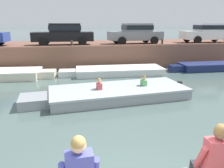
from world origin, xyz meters
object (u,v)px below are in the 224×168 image
at_px(boat_moored_west_cream, 2,74).
at_px(mooring_bollard_east, 162,42).
at_px(motorboat_passing, 113,93).
at_px(car_centre_grey, 136,33).
at_px(person_seated_right, 215,159).
at_px(car_left_inner_black, 64,33).
at_px(mooring_bollard_mid, 72,43).
at_px(boat_moored_central_white, 115,71).
at_px(boat_moored_east_navy, 207,67).
at_px(car_right_inner_white, 208,32).

xyz_separation_m(boat_moored_west_cream, mooring_bollard_east, (10.72, 1.65, 1.64)).
relative_size(motorboat_passing, car_centre_grey, 1.76).
height_order(motorboat_passing, person_seated_right, person_seated_right).
height_order(car_left_inner_black, mooring_bollard_east, car_left_inner_black).
height_order(boat_moored_west_cream, car_left_inner_black, car_left_inner_black).
height_order(car_centre_grey, mooring_bollard_mid, car_centre_grey).
xyz_separation_m(car_centre_grey, mooring_bollard_mid, (-4.88, -1.32, -0.61)).
bearing_deg(boat_moored_central_white, boat_moored_east_navy, 1.54).
xyz_separation_m(motorboat_passing, mooring_bollard_mid, (-1.67, 6.37, 1.66)).
bearing_deg(motorboat_passing, car_right_inner_white, 39.39).
distance_m(boat_moored_west_cream, mooring_bollard_east, 10.97).
relative_size(car_left_inner_black, person_seated_right, 4.46).
bearing_deg(car_left_inner_black, boat_moored_central_white, -44.01).
bearing_deg(motorboat_passing, boat_moored_west_cream, 141.16).
height_order(motorboat_passing, mooring_bollard_mid, mooring_bollard_mid).
xyz_separation_m(car_left_inner_black, car_right_inner_white, (11.56, -0.00, -0.00)).
xyz_separation_m(boat_moored_central_white, mooring_bollard_mid, (-2.69, 1.79, 1.67)).
height_order(boat_moored_east_navy, person_seated_right, person_seated_right).
bearing_deg(mooring_bollard_east, motorboat_passing, -127.35).
bearing_deg(boat_moored_central_white, car_left_inner_black, 135.99).
distance_m(boat_moored_west_cream, person_seated_right, 12.81).
relative_size(boat_moored_west_cream, person_seated_right, 6.10).
bearing_deg(car_left_inner_black, boat_moored_east_navy, -16.63).
height_order(boat_moored_central_white, boat_moored_east_navy, boat_moored_east_navy).
xyz_separation_m(car_right_inner_white, person_seated_right, (-9.01, -14.13, -1.27)).
bearing_deg(boat_moored_central_white, mooring_bollard_mid, 146.39).
relative_size(mooring_bollard_mid, person_seated_right, 0.46).
height_order(motorboat_passing, car_right_inner_white, car_right_inner_white).
distance_m(motorboat_passing, mooring_bollard_mid, 6.79).
xyz_separation_m(car_left_inner_black, person_seated_right, (2.55, -14.14, -1.27)).
relative_size(boat_moored_central_white, mooring_bollard_east, 14.91).
xyz_separation_m(car_centre_grey, car_right_inner_white, (6.15, -0.01, 0.00)).
xyz_separation_m(boat_moored_west_cream, car_centre_grey, (9.07, 2.97, 2.25)).
bearing_deg(person_seated_right, motorboat_passing, 93.10).
height_order(boat_moored_west_cream, car_centre_grey, car_centre_grey).
xyz_separation_m(boat_moored_central_white, person_seated_right, (-0.67, -11.02, 1.01)).
relative_size(boat_moored_west_cream, boat_moored_central_white, 0.89).
distance_m(car_left_inner_black, mooring_bollard_east, 7.21).
distance_m(boat_moored_east_navy, car_right_inner_white, 4.08).
height_order(boat_moored_central_white, motorboat_passing, motorboat_passing).
xyz_separation_m(boat_moored_east_navy, mooring_bollard_east, (-2.76, 1.61, 1.64)).
bearing_deg(car_left_inner_black, car_right_inner_white, -0.01).
bearing_deg(motorboat_passing, car_centre_grey, 67.35).
bearing_deg(boat_moored_west_cream, car_left_inner_black, 39.09).
height_order(motorboat_passing, car_left_inner_black, car_left_inner_black).
distance_m(boat_moored_central_white, mooring_bollard_east, 4.55).
xyz_separation_m(motorboat_passing, person_seated_right, (0.35, -6.45, 0.99)).
bearing_deg(boat_moored_west_cream, boat_moored_central_white, -1.16).
xyz_separation_m(boat_moored_west_cream, boat_moored_east_navy, (13.48, 0.04, 0.00)).
distance_m(motorboat_passing, person_seated_right, 6.53).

